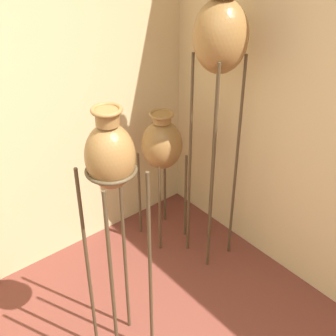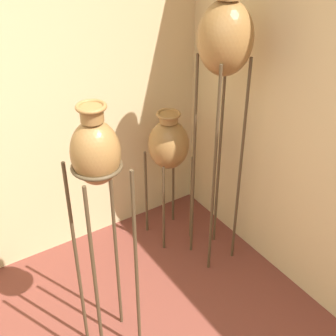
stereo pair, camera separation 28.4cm
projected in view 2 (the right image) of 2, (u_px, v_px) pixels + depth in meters
The scene contains 3 objects.
vase_stand_tall at pixel (225, 44), 2.77m from camera, with size 0.34×0.34×1.98m.
vase_stand_medium at pixel (96, 163), 2.24m from camera, with size 0.27×0.27×1.64m.
vase_stand_short at pixel (169, 145), 3.41m from camera, with size 0.30×0.30×1.09m.
Camera 2 is at (-0.06, -0.81, 2.51)m, focal length 50.00 mm.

